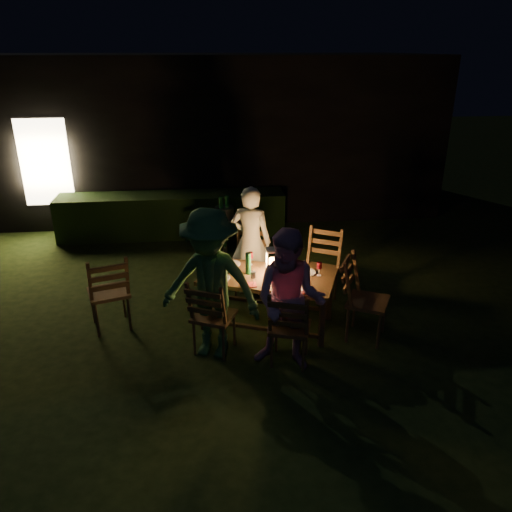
{
  "coord_description": "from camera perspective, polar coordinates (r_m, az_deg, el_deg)",
  "views": [
    {
      "loc": [
        0.1,
        -5.37,
        3.33
      ],
      "look_at": [
        0.74,
        0.49,
        0.86
      ],
      "focal_mm": 35.0,
      "sensor_mm": 36.0,
      "label": 1
    }
  ],
  "objects": [
    {
      "name": "plate_near_right",
      "position": [
        5.97,
        5.01,
        -3.55
      ],
      "size": [
        0.25,
        0.25,
        0.01
      ],
      "primitive_type": "cylinder",
      "color": "white",
      "rests_on": "dining_table"
    },
    {
      "name": "phone",
      "position": [
        6.15,
        -4.98,
        -2.73
      ],
      "size": [
        0.14,
        0.07,
        0.01
      ],
      "primitive_type": "cube",
      "color": "black",
      "rests_on": "dining_table"
    },
    {
      "name": "person_house_side",
      "position": [
        7.04,
        -0.61,
        1.69
      ],
      "size": [
        0.68,
        0.57,
        1.6
      ],
      "primitive_type": "imported",
      "rotation": [
        0.0,
        0.0,
        2.77
      ],
      "color": "beige",
      "rests_on": "ground"
    },
    {
      "name": "chair_far_right",
      "position": [
        7.0,
        7.24,
        -2.86
      ],
      "size": [
        0.67,
        0.68,
        1.08
      ],
      "rotation": [
        0.0,
        0.0,
        2.63
      ],
      "color": "#4D3319",
      "rests_on": "ground"
    },
    {
      "name": "chair_spare",
      "position": [
        6.58,
        -16.3,
        -5.39
      ],
      "size": [
        0.61,
        0.64,
        1.08
      ],
      "rotation": [
        0.0,
        0.0,
        0.31
      ],
      "color": "#4D3319",
      "rests_on": "ground"
    },
    {
      "name": "ice_bucket",
      "position": [
        8.05,
        -3.64,
        4.85
      ],
      "size": [
        0.3,
        0.3,
        0.22
      ],
      "primitive_type": "cylinder",
      "color": "#A5A8AD",
      "rests_on": "side_table"
    },
    {
      "name": "chair_near_right",
      "position": [
        5.69,
        3.84,
        -9.53
      ],
      "size": [
        0.56,
        0.58,
        0.98
      ],
      "rotation": [
        0.0,
        0.0,
        -0.31
      ],
      "color": "#4D3319",
      "rests_on": "ground"
    },
    {
      "name": "garden_envelope",
      "position": [
        11.65,
        -6.87,
        13.97
      ],
      "size": [
        40.0,
        40.0,
        3.2
      ],
      "color": "black",
      "rests_on": "ground"
    },
    {
      "name": "chair_end",
      "position": [
        6.26,
        12.32,
        -6.44
      ],
      "size": [
        0.69,
        0.67,
        1.09
      ],
      "rotation": [
        0.0,
        0.0,
        -2.07
      ],
      "color": "#4D3319",
      "rests_on": "ground"
    },
    {
      "name": "plate_far_left",
      "position": [
        6.57,
        -2.87,
        -0.9
      ],
      "size": [
        0.25,
        0.25,
        0.01
      ],
      "primitive_type": "cylinder",
      "color": "white",
      "rests_on": "dining_table"
    },
    {
      "name": "wineglass_d",
      "position": [
        6.27,
        7.24,
        -1.49
      ],
      "size": [
        0.06,
        0.06,
        0.18
      ],
      "primitive_type": null,
      "color": "#59070F",
      "rests_on": "dining_table"
    },
    {
      "name": "chair_near_left",
      "position": [
        5.89,
        -4.87,
        -8.23
      ],
      "size": [
        0.6,
        0.62,
        1.0
      ],
      "rotation": [
        0.0,
        0.0,
        -0.43
      ],
      "color": "#4D3319",
      "rests_on": "ground"
    },
    {
      "name": "chair_far_left",
      "position": [
        7.19,
        -0.72,
        -2.22
      ],
      "size": [
        0.53,
        0.55,
        0.96
      ],
      "rotation": [
        0.0,
        0.0,
        2.9
      ],
      "color": "#4D3319",
      "rests_on": "ground"
    },
    {
      "name": "wineglass_a",
      "position": [
        6.53,
        -0.63,
        -0.28
      ],
      "size": [
        0.06,
        0.06,
        0.18
      ],
      "primitive_type": null,
      "color": "#59070F",
      "rests_on": "dining_table"
    },
    {
      "name": "bottle_bucket_b",
      "position": [
        8.07,
        -3.3,
        5.29
      ],
      "size": [
        0.07,
        0.07,
        0.32
      ],
      "primitive_type": "cylinder",
      "color": "#0F471E",
      "rests_on": "side_table"
    },
    {
      "name": "wineglass_e",
      "position": [
        5.97,
        -0.31,
        -2.58
      ],
      "size": [
        0.06,
        0.06,
        0.18
      ],
      "primitive_type": null,
      "color": "silver",
      "rests_on": "dining_table"
    },
    {
      "name": "person_opp_right",
      "position": [
        5.39,
        3.86,
        -5.18
      ],
      "size": [
        0.96,
        0.86,
        1.62
      ],
      "primitive_type": "imported",
      "rotation": [
        0.0,
        0.0,
        -0.37
      ],
      "color": "#BB81A3",
      "rests_on": "ground"
    },
    {
      "name": "plate_far_right",
      "position": [
        6.36,
        5.74,
        -1.85
      ],
      "size": [
        0.25,
        0.25,
        0.01
      ],
      "primitive_type": "cylinder",
      "color": "white",
      "rests_on": "dining_table"
    },
    {
      "name": "person_opp_left",
      "position": [
        5.57,
        -5.23,
        -3.33
      ],
      "size": [
        1.31,
        1.03,
        1.77
      ],
      "primitive_type": "imported",
      "rotation": [
        0.0,
        0.0,
        -0.37
      ],
      "color": "#336733",
      "rests_on": "ground"
    },
    {
      "name": "wineglass_c",
      "position": [
        5.9,
        3.49,
        -2.94
      ],
      "size": [
        0.06,
        0.06,
        0.18
      ],
      "primitive_type": null,
      "color": "#59070F",
      "rests_on": "dining_table"
    },
    {
      "name": "bottle_table",
      "position": [
        6.25,
        -0.9,
        -0.86
      ],
      "size": [
        0.07,
        0.07,
        0.28
      ],
      "primitive_type": "cylinder",
      "color": "#0F471E",
      "rests_on": "dining_table"
    },
    {
      "name": "bottle_bucket_a",
      "position": [
        7.99,
        -3.99,
        5.09
      ],
      "size": [
        0.07,
        0.07,
        0.32
      ],
      "primitive_type": "cylinder",
      "color": "#0F471E",
      "rests_on": "side_table"
    },
    {
      "name": "side_table",
      "position": [
        8.11,
        -3.6,
        3.52
      ],
      "size": [
        0.56,
        0.56,
        0.75
      ],
      "color": "brown",
      "rests_on": "ground"
    },
    {
      "name": "plate_near_left",
      "position": [
        6.2,
        -4.12,
        -2.47
      ],
      "size": [
        0.25,
        0.25,
        0.01
      ],
      "primitive_type": "cylinder",
      "color": "white",
      "rests_on": "dining_table"
    },
    {
      "name": "napkin_left",
      "position": [
        6.0,
        -0.82,
        -3.32
      ],
      "size": [
        0.18,
        0.14,
        0.01
      ],
      "primitive_type": "cube",
      "color": "red",
      "rests_on": "dining_table"
    },
    {
      "name": "dining_table",
      "position": [
        6.27,
        1.31,
        -2.84
      ],
      "size": [
        1.83,
        1.37,
        0.69
      ],
      "rotation": [
        0.0,
        0.0,
        -0.37
      ],
      "color": "#4D3319",
      "rests_on": "ground"
    },
    {
      "name": "napkin_right",
      "position": [
        5.88,
        5.82,
        -4.01
      ],
      "size": [
        0.18,
        0.14,
        0.01
      ],
      "primitive_type": "cube",
      "color": "red",
      "rests_on": "dining_table"
    },
    {
      "name": "wineglass_b",
      "position": [
        6.3,
        -5.31,
        -1.26
      ],
      "size": [
        0.06,
        0.06,
        0.18
      ],
      "primitive_type": null,
      "color": "#59070F",
      "rests_on": "dining_table"
    },
    {
      "name": "lantern",
      "position": [
        6.21,
        1.89,
        -0.83
      ],
      "size": [
        0.16,
        0.16,
        0.35
      ],
      "color": "white",
      "rests_on": "dining_table"
    }
  ]
}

